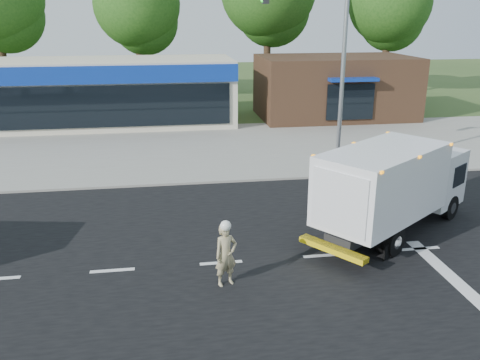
{
  "coord_description": "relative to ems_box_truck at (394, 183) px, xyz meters",
  "views": [
    {
      "loc": [
        -4.41,
        -12.8,
        6.75
      ],
      "look_at": [
        -2.11,
        2.26,
        1.7
      ],
      "focal_mm": 38.0,
      "sensor_mm": 36.0,
      "label": 1
    }
  ],
  "objects": [
    {
      "name": "parking_apron",
      "position": [
        -2.59,
        12.72,
        -1.68
      ],
      "size": [
        60.0,
        9.0,
        0.02
      ],
      "primitive_type": "cube",
      "color": "gray",
      "rests_on": "ground"
    },
    {
      "name": "background_trees",
      "position": [
        -3.44,
        26.88,
        5.7
      ],
      "size": [
        36.77,
        7.39,
        12.1
      ],
      "color": "#332114",
      "rests_on": "ground"
    },
    {
      "name": "retail_strip_mall",
      "position": [
        -11.59,
        18.65,
        0.33
      ],
      "size": [
        18.0,
        6.2,
        4.0
      ],
      "color": "beige",
      "rests_on": "ground"
    },
    {
      "name": "brown_storefront",
      "position": [
        4.41,
        18.7,
        0.31
      ],
      "size": [
        10.0,
        6.7,
        4.0
      ],
      "color": "#382316",
      "rests_on": "ground"
    },
    {
      "name": "road_asphalt",
      "position": [
        -2.59,
        -1.28,
        -1.68
      ],
      "size": [
        60.0,
        14.0,
        0.02
      ],
      "primitive_type": "cube",
      "color": "black",
      "rests_on": "ground"
    },
    {
      "name": "lane_markings",
      "position": [
        -1.24,
        -2.63,
        -1.67
      ],
      "size": [
        55.2,
        7.0,
        0.01
      ],
      "color": "silver",
      "rests_on": "road_asphalt"
    },
    {
      "name": "sidewalk",
      "position": [
        -2.59,
        6.92,
        -1.63
      ],
      "size": [
        60.0,
        2.4,
        0.12
      ],
      "primitive_type": "cube",
      "color": "gray",
      "rests_on": "ground"
    },
    {
      "name": "emergency_worker",
      "position": [
        -5.59,
        -2.45,
        -0.8
      ],
      "size": [
        0.72,
        0.59,
        1.79
      ],
      "rotation": [
        0.0,
        0.0,
        0.36
      ],
      "color": "tan",
      "rests_on": "ground"
    },
    {
      "name": "ground",
      "position": [
        -2.59,
        -1.28,
        -1.69
      ],
      "size": [
        120.0,
        120.0,
        0.0
      ],
      "primitive_type": "plane",
      "color": "#385123",
      "rests_on": "ground"
    },
    {
      "name": "traffic_signal_pole",
      "position": [
        -0.24,
        6.32,
        3.24
      ],
      "size": [
        3.51,
        0.25,
        8.0
      ],
      "color": "gray",
      "rests_on": "ground"
    },
    {
      "name": "ems_box_truck",
      "position": [
        0.0,
        0.0,
        0.0
      ],
      "size": [
        6.53,
        5.52,
        2.92
      ],
      "rotation": [
        0.0,
        0.0,
        0.63
      ],
      "color": "black",
      "rests_on": "ground"
    }
  ]
}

